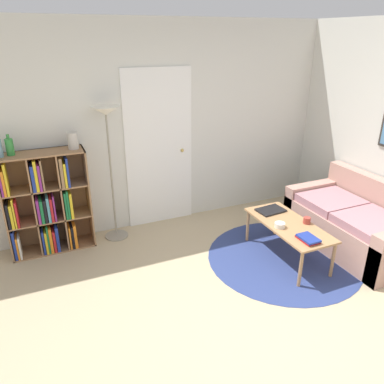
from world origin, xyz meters
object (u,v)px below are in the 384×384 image
(couch, at_px, (356,224))
(bookshelf, at_px, (46,205))
(bowl, at_px, (280,225))
(cup, at_px, (307,220))
(laptop, at_px, (271,210))
(coffee_table, at_px, (288,227))
(vase_on_shelf, at_px, (73,141))
(floor_lamp, at_px, (107,129))
(bottle_middle, at_px, (10,147))

(couch, bearing_deg, bookshelf, 157.82)
(bowl, xyz_separation_m, cup, (0.34, -0.04, 0.01))
(laptop, relative_size, cup, 4.21)
(couch, height_order, coffee_table, couch)
(laptop, bearing_deg, cup, -66.19)
(laptop, relative_size, vase_on_shelf, 1.83)
(vase_on_shelf, bearing_deg, cup, -30.91)
(floor_lamp, xyz_separation_m, cup, (1.88, -1.35, -0.92))
(coffee_table, xyz_separation_m, laptop, (0.00, 0.36, 0.05))
(bookshelf, height_order, cup, bookshelf)
(cup, bearing_deg, vase_on_shelf, 149.09)
(bookshelf, relative_size, vase_on_shelf, 6.44)
(floor_lamp, bearing_deg, couch, -27.57)
(bowl, height_order, vase_on_shelf, vase_on_shelf)
(coffee_table, distance_m, vase_on_shelf, 2.62)
(bowl, distance_m, vase_on_shelf, 2.49)
(bookshelf, xyz_separation_m, floor_lamp, (0.78, -0.02, 0.82))
(floor_lamp, distance_m, bottle_middle, 1.04)
(bottle_middle, bearing_deg, bowl, -27.35)
(bowl, relative_size, cup, 1.42)
(floor_lamp, height_order, coffee_table, floor_lamp)
(laptop, distance_m, cup, 0.47)
(bookshelf, distance_m, cup, 3.00)
(laptop, distance_m, bottle_middle, 3.02)
(bookshelf, distance_m, coffee_table, 2.80)
(laptop, bearing_deg, bowl, -110.99)
(couch, xyz_separation_m, laptop, (-0.94, 0.46, 0.16))
(laptop, xyz_separation_m, cup, (0.19, -0.43, 0.03))
(laptop, bearing_deg, floor_lamp, 151.54)
(bookshelf, xyz_separation_m, coffee_table, (2.48, -1.29, -0.19))
(bookshelf, bearing_deg, couch, -22.18)
(bottle_middle, bearing_deg, vase_on_shelf, -1.52)
(bowl, bearing_deg, bookshelf, 150.43)
(couch, bearing_deg, floor_lamp, 152.43)
(coffee_table, bearing_deg, bowl, -168.92)
(laptop, bearing_deg, bookshelf, 159.29)
(couch, bearing_deg, cup, 177.77)
(coffee_table, bearing_deg, laptop, 89.80)
(couch, bearing_deg, bowl, 176.27)
(cup, height_order, vase_on_shelf, vase_on_shelf)
(coffee_table, height_order, vase_on_shelf, vase_on_shelf)
(floor_lamp, relative_size, vase_on_shelf, 8.84)
(bowl, relative_size, vase_on_shelf, 0.62)
(floor_lamp, xyz_separation_m, bowl, (1.55, -1.30, -0.93))
(bowl, distance_m, bottle_middle, 3.03)
(floor_lamp, xyz_separation_m, vase_on_shelf, (-0.39, 0.02, -0.10))
(coffee_table, relative_size, bottle_middle, 4.89)
(bowl, bearing_deg, couch, -3.73)
(bookshelf, height_order, bottle_middle, bottle_middle)
(bowl, bearing_deg, laptop, 69.01)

